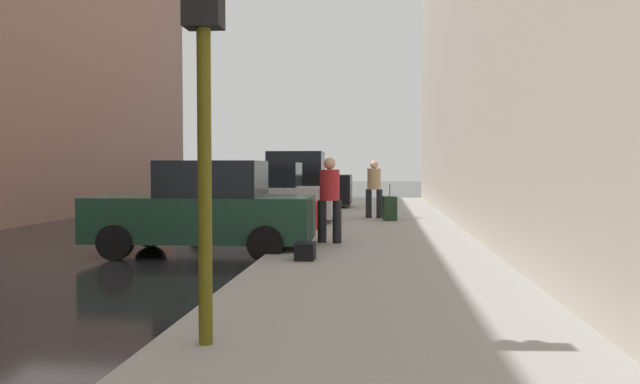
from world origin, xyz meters
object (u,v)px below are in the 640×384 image
(parked_silver_sedan, at_px, (260,196))
(rolling_suitcase, at_px, (390,208))
(parked_black_suv, at_px, (292,184))
(fire_hydrant, at_px, (316,215))
(parked_dark_green_sedan, at_px, (205,210))
(duffel_bag, at_px, (305,251))
(pedestrian_in_tan_coat, at_px, (374,186))
(traffic_light, at_px, (204,39))
(pedestrian_in_red_jacket, at_px, (330,195))

(parked_silver_sedan, xyz_separation_m, rolling_suitcase, (3.62, 0.66, -0.36))
(parked_black_suv, xyz_separation_m, fire_hydrant, (1.80, -8.48, -0.54))
(fire_hydrant, xyz_separation_m, rolling_suitcase, (1.81, 2.81, -0.01))
(parked_dark_green_sedan, bearing_deg, duffel_bag, -36.45)
(parked_silver_sedan, bearing_deg, duffel_bag, -73.23)
(fire_hydrant, relative_size, duffel_bag, 1.60)
(parked_black_suv, xyz_separation_m, pedestrian_in_tan_coat, (3.16, -4.90, 0.07))
(fire_hydrant, bearing_deg, parked_black_suv, 102.01)
(rolling_suitcase, height_order, duffel_bag, rolling_suitcase)
(parked_dark_green_sedan, height_order, traffic_light, traffic_light)
(pedestrian_in_tan_coat, xyz_separation_m, rolling_suitcase, (0.45, -0.77, -0.61))
(parked_dark_green_sedan, distance_m, pedestrian_in_tan_coat, 7.61)
(parked_dark_green_sedan, height_order, fire_hydrant, parked_dark_green_sedan)
(parked_silver_sedan, xyz_separation_m, pedestrian_in_red_jacket, (2.34, -4.74, 0.26))
(parked_black_suv, distance_m, fire_hydrant, 8.69)
(traffic_light, bearing_deg, pedestrian_in_tan_coat, 84.41)
(duffel_bag, bearing_deg, pedestrian_in_tan_coat, 83.00)
(parked_silver_sedan, relative_size, parked_black_suv, 0.92)
(parked_silver_sedan, height_order, rolling_suitcase, parked_silver_sedan)
(traffic_light, relative_size, pedestrian_in_red_jacket, 2.11)
(pedestrian_in_red_jacket, xyz_separation_m, rolling_suitcase, (1.28, 5.40, -0.61))
(traffic_light, distance_m, duffel_bag, 5.50)
(pedestrian_in_tan_coat, bearing_deg, rolling_suitcase, -59.53)
(parked_silver_sedan, relative_size, pedestrian_in_tan_coat, 2.47)
(pedestrian_in_tan_coat, distance_m, duffel_bag, 8.58)
(pedestrian_in_red_jacket, bearing_deg, traffic_light, -93.83)
(fire_hydrant, relative_size, pedestrian_in_red_jacket, 0.41)
(pedestrian_in_red_jacket, height_order, rolling_suitcase, pedestrian_in_red_jacket)
(parked_dark_green_sedan, height_order, parked_black_suv, parked_black_suv)
(pedestrian_in_tan_coat, relative_size, pedestrian_in_red_jacket, 1.00)
(parked_black_suv, distance_m, pedestrian_in_tan_coat, 5.84)
(parked_black_suv, xyz_separation_m, rolling_suitcase, (3.62, -5.67, -0.54))
(traffic_light, height_order, pedestrian_in_tan_coat, traffic_light)
(traffic_light, distance_m, pedestrian_in_red_jacket, 7.42)
(parked_black_suv, relative_size, fire_hydrant, 6.54)
(fire_hydrant, bearing_deg, traffic_light, -89.71)
(pedestrian_in_red_jacket, bearing_deg, parked_silver_sedan, 116.25)
(parked_dark_green_sedan, distance_m, pedestrian_in_red_jacket, 2.46)
(fire_hydrant, bearing_deg, pedestrian_in_tan_coat, 69.16)
(parked_silver_sedan, distance_m, fire_hydrant, 2.82)
(parked_black_suv, height_order, traffic_light, traffic_light)
(parked_silver_sedan, distance_m, parked_black_suv, 6.34)
(parked_black_suv, height_order, fire_hydrant, parked_black_suv)
(rolling_suitcase, relative_size, duffel_bag, 2.36)
(parked_silver_sedan, bearing_deg, pedestrian_in_red_jacket, -63.75)
(rolling_suitcase, xyz_separation_m, duffel_bag, (-1.49, -7.71, -0.20))
(fire_hydrant, bearing_deg, pedestrian_in_red_jacket, -78.39)
(parked_black_suv, height_order, rolling_suitcase, parked_black_suv)
(parked_silver_sedan, relative_size, rolling_suitcase, 4.06)
(parked_dark_green_sedan, xyz_separation_m, parked_black_suv, (-0.00, 11.81, 0.18))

